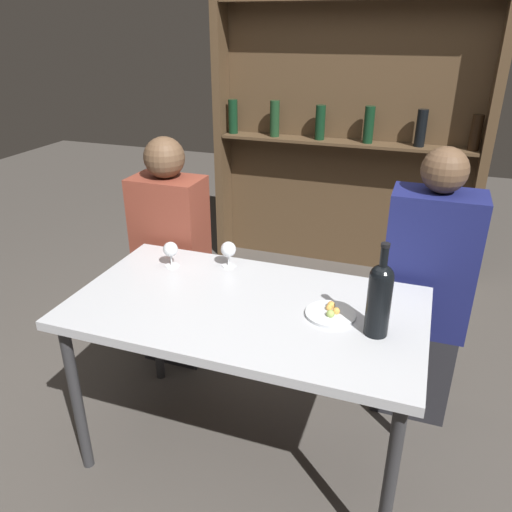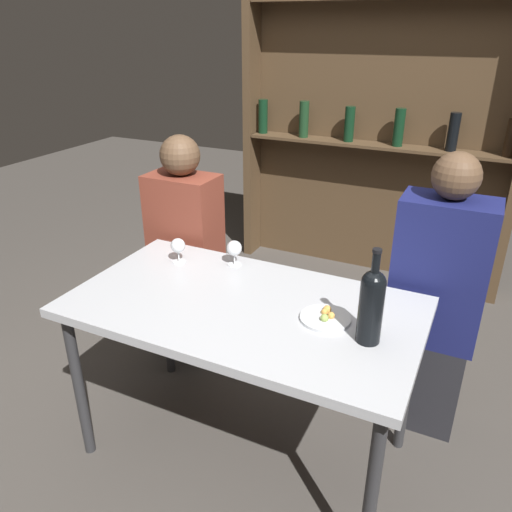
# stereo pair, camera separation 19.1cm
# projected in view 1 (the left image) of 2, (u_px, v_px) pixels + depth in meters

# --- Properties ---
(ground_plane) EXTENTS (10.00, 10.00, 0.00)m
(ground_plane) POSITION_uv_depth(u_px,v_px,m) (248.00, 448.00, 2.19)
(ground_plane) COLOR #47423D
(dining_table) EXTENTS (1.32, 0.73, 0.73)m
(dining_table) POSITION_uv_depth(u_px,v_px,m) (246.00, 319.00, 1.91)
(dining_table) COLOR #B7BABF
(dining_table) RESTS_ON ground_plane
(wine_rack_wall) EXTENTS (1.87, 0.21, 2.09)m
(wine_rack_wall) POSITION_uv_depth(u_px,v_px,m) (346.00, 124.00, 3.42)
(wine_rack_wall) COLOR #4C3823
(wine_rack_wall) RESTS_ON ground_plane
(wine_bottle) EXTENTS (0.08, 0.08, 0.33)m
(wine_bottle) POSITION_uv_depth(u_px,v_px,m) (379.00, 296.00, 1.64)
(wine_bottle) COLOR black
(wine_bottle) RESTS_ON dining_table
(wine_glass_0) EXTENTS (0.07, 0.07, 0.11)m
(wine_glass_0) POSITION_uv_depth(u_px,v_px,m) (228.00, 250.00, 2.14)
(wine_glass_0) COLOR silver
(wine_glass_0) RESTS_ON dining_table
(wine_glass_1) EXTENTS (0.06, 0.06, 0.11)m
(wine_glass_1) POSITION_uv_depth(u_px,v_px,m) (171.00, 250.00, 2.14)
(wine_glass_1) COLOR silver
(wine_glass_1) RESTS_ON dining_table
(food_plate_0) EXTENTS (0.18, 0.18, 0.04)m
(food_plate_0) POSITION_uv_depth(u_px,v_px,m) (331.00, 313.00, 1.80)
(food_plate_0) COLOR silver
(food_plate_0) RESTS_ON dining_table
(seated_person_left) EXTENTS (0.35, 0.22, 1.22)m
(seated_person_left) POSITION_uv_depth(u_px,v_px,m) (172.00, 261.00, 2.58)
(seated_person_left) COLOR #26262B
(seated_person_left) RESTS_ON ground_plane
(seated_person_right) EXTENTS (0.37, 0.22, 1.26)m
(seated_person_right) POSITION_uv_depth(u_px,v_px,m) (424.00, 298.00, 2.19)
(seated_person_right) COLOR #26262B
(seated_person_right) RESTS_ON ground_plane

